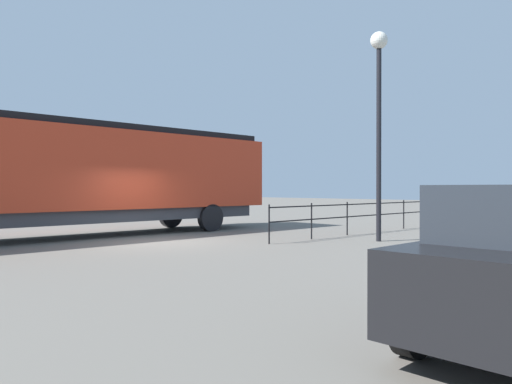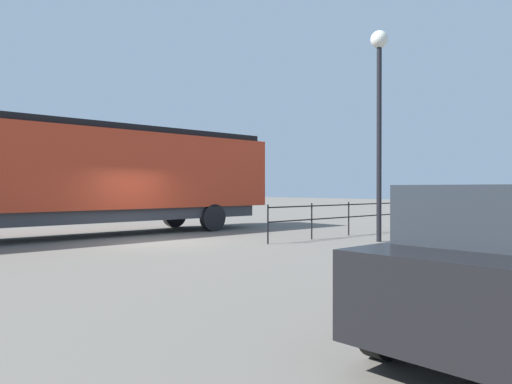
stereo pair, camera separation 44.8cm
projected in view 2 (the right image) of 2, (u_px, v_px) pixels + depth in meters
ground_plane at (158, 242)px, 15.79m from camera, size 120.00×120.00×0.00m
locomotive at (92, 174)px, 17.72m from camera, size 3.12×15.49×4.03m
lamp_post at (379, 89)px, 15.78m from camera, size 0.56×0.56×6.85m
platform_fence at (365, 213)px, 18.62m from camera, size 0.05×10.40×1.23m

